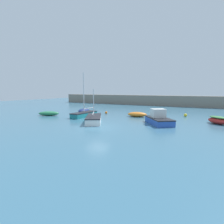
{
  "coord_description": "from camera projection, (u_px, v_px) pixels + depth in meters",
  "views": [
    {
      "loc": [
        10.94,
        -16.54,
        4.25
      ],
      "look_at": [
        -1.8,
        6.66,
        0.95
      ],
      "focal_mm": 28.0,
      "sensor_mm": 36.0,
      "label": 1
    }
  ],
  "objects": [
    {
      "name": "ground_plane",
      "position": [
        98.0,
        128.0,
        20.15
      ],
      "size": [
        120.0,
        120.0,
        0.2
      ],
      "primitive_type": "cube",
      "color": "#38667F"
    },
    {
      "name": "harbor_breakwater",
      "position": [
        163.0,
        101.0,
        48.3
      ],
      "size": [
        66.36,
        2.79,
        2.83
      ],
      "primitive_type": "cube",
      "color": "gray",
      "rests_on": "ground_plane"
    },
    {
      "name": "rowboat_white_midwater",
      "position": [
        49.0,
        113.0,
        29.47
      ],
      "size": [
        3.61,
        2.83,
        0.73
      ],
      "rotation": [
        0.0,
        0.0,
        3.66
      ],
      "color": "#287A4C",
      "rests_on": "ground_plane"
    },
    {
      "name": "rowboat_blue_near",
      "position": [
        84.0,
        111.0,
        33.0
      ],
      "size": [
        1.83,
        3.27,
        0.82
      ],
      "rotation": [
        0.0,
        0.0,
        4.83
      ],
      "color": "navy",
      "rests_on": "ground_plane"
    },
    {
      "name": "open_tender_yellow",
      "position": [
        137.0,
        114.0,
        28.17
      ],
      "size": [
        3.29,
        2.09,
        0.76
      ],
      "rotation": [
        0.0,
        0.0,
        3.36
      ],
      "color": "orange",
      "rests_on": "ground_plane"
    },
    {
      "name": "motorboat_grey_hull",
      "position": [
        159.0,
        119.0,
        22.16
      ],
      "size": [
        4.52,
        5.04,
        1.89
      ],
      "rotation": [
        0.0,
        0.0,
        5.35
      ],
      "color": "#2D56B7",
      "rests_on": "ground_plane"
    },
    {
      "name": "sailboat_short_mast",
      "position": [
        94.0,
        119.0,
        23.23
      ],
      "size": [
        4.43,
        5.65,
        4.43
      ],
      "rotation": [
        0.0,
        0.0,
        2.12
      ],
      "color": "white",
      "rests_on": "ground_plane"
    },
    {
      "name": "sailboat_tall_mast",
      "position": [
        84.0,
        114.0,
        28.04
      ],
      "size": [
        1.68,
        5.16,
        7.01
      ],
      "rotation": [
        0.0,
        0.0,
        4.69
      ],
      "color": "teal",
      "rests_on": "ground_plane"
    },
    {
      "name": "rowboat_with_red_cover",
      "position": [
        218.0,
        120.0,
        22.16
      ],
      "size": [
        3.01,
        2.82,
        0.96
      ],
      "rotation": [
        0.0,
        0.0,
        2.45
      ],
      "color": "red",
      "rests_on": "ground_plane"
    },
    {
      "name": "mooring_buoy_yellow",
      "position": [
        185.0,
        115.0,
        28.24
      ],
      "size": [
        0.51,
        0.51,
        0.51
      ],
      "primitive_type": "sphere",
      "color": "yellow",
      "rests_on": "ground_plane"
    },
    {
      "name": "mooring_buoy_orange",
      "position": [
        106.0,
        113.0,
        31.74
      ],
      "size": [
        0.44,
        0.44,
        0.44
      ],
      "primitive_type": "sphere",
      "color": "orange",
      "rests_on": "ground_plane"
    }
  ]
}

